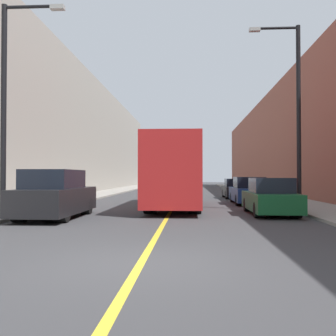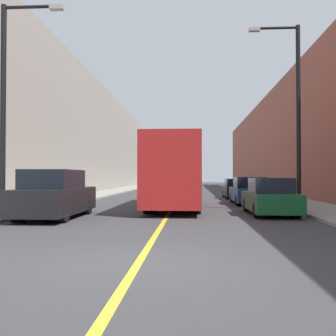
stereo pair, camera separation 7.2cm
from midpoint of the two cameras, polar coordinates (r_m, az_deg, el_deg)
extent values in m
plane|color=#38383A|center=(7.43, -4.30, -13.71)|extent=(200.00, 200.00, 0.00)
cube|color=gray|center=(38.07, -8.80, -3.53)|extent=(3.02, 72.00, 0.12)
cube|color=gray|center=(37.71, 12.60, -3.53)|extent=(3.02, 72.00, 0.12)
cube|color=gray|center=(39.14, -13.82, 4.88)|extent=(4.00, 72.00, 11.48)
cube|color=brown|center=(38.55, 17.73, 3.79)|extent=(4.00, 72.00, 9.86)
cube|color=gold|center=(37.24, 1.85, -3.68)|extent=(0.16, 72.00, 0.01)
cube|color=#AD1E1E|center=(20.24, 0.99, -0.50)|extent=(2.47, 10.73, 3.12)
cube|color=black|center=(14.93, 0.16, 1.85)|extent=(2.10, 0.04, 1.40)
cylinder|color=black|center=(17.02, -2.71, -4.94)|extent=(0.54, 1.00, 1.00)
cylinder|color=black|center=(16.93, 3.80, -4.95)|extent=(0.54, 1.00, 1.00)
cylinder|color=black|center=(23.64, -1.01, -3.89)|extent=(0.54, 1.00, 1.00)
cylinder|color=black|center=(23.57, 3.67, -3.90)|extent=(0.54, 1.00, 1.00)
cube|color=black|center=(15.85, -16.09, -4.53)|extent=(1.94, 4.99, 0.94)
cube|color=black|center=(15.58, -16.37, -1.55)|extent=(1.71, 2.74, 0.71)
cube|color=black|center=(13.54, -19.56, -4.39)|extent=(1.65, 0.04, 0.43)
cylinder|color=black|center=(14.72, -20.90, -6.07)|extent=(0.43, 0.68, 0.68)
cylinder|color=black|center=(14.17, -15.28, -6.30)|extent=(0.43, 0.68, 0.68)
cylinder|color=black|center=(17.58, -16.74, -5.30)|extent=(0.43, 0.68, 0.68)
cylinder|color=black|center=(17.12, -11.96, -5.43)|extent=(0.43, 0.68, 0.68)
cube|color=#145128|center=(17.10, 14.47, -4.71)|extent=(1.77, 4.57, 0.73)
cube|color=black|center=(16.85, 14.60, -2.45)|extent=(1.56, 2.05, 0.62)
cube|color=black|center=(14.89, 16.14, -4.73)|extent=(1.51, 0.04, 0.33)
cylinder|color=black|center=(15.61, 12.97, -5.95)|extent=(0.39, 0.62, 0.62)
cylinder|color=black|center=(15.90, 17.92, -5.84)|extent=(0.39, 0.62, 0.62)
cylinder|color=black|center=(18.39, 11.49, -5.23)|extent=(0.39, 0.62, 0.62)
cylinder|color=black|center=(18.64, 15.72, -5.16)|extent=(0.39, 0.62, 0.62)
cube|color=navy|center=(23.34, 11.50, -3.76)|extent=(1.80, 4.80, 0.75)
cube|color=black|center=(23.08, 11.58, -2.07)|extent=(1.58, 2.16, 0.63)
cube|color=black|center=(20.99, 12.42, -3.69)|extent=(1.53, 0.04, 0.34)
cylinder|color=black|center=(21.79, 10.23, -4.61)|extent=(0.40, 0.62, 0.62)
cylinder|color=black|center=(22.00, 13.87, -4.56)|extent=(0.40, 0.62, 0.62)
cylinder|color=black|center=(24.74, 9.40, -4.20)|extent=(0.40, 0.62, 0.62)
cylinder|color=black|center=(24.92, 12.62, -4.17)|extent=(0.40, 0.62, 0.62)
cube|color=black|center=(29.29, 9.81, -3.31)|extent=(1.82, 4.40, 0.68)
cube|color=black|center=(29.05, 9.85, -2.10)|extent=(1.60, 1.98, 0.57)
cube|color=black|center=(27.13, 10.32, -3.23)|extent=(1.55, 0.04, 0.30)
cylinder|color=black|center=(27.87, 8.67, -3.87)|extent=(0.40, 0.62, 0.62)
cylinder|color=black|center=(28.03, 11.57, -3.84)|extent=(0.40, 0.62, 0.62)
cylinder|color=black|center=(30.58, 8.20, -3.63)|extent=(0.40, 0.62, 0.62)
cylinder|color=black|center=(30.73, 10.84, -3.61)|extent=(0.40, 0.62, 0.62)
cylinder|color=black|center=(15.49, -22.88, 7.67)|extent=(0.20, 0.20, 7.71)
cylinder|color=black|center=(16.11, -19.41, 21.20)|extent=(1.96, 0.12, 0.12)
cube|color=#999993|center=(15.76, -15.88, 21.50)|extent=(0.50, 0.24, 0.16)
cylinder|color=black|center=(18.88, 18.33, 7.05)|extent=(0.20, 0.20, 8.36)
cylinder|color=black|center=(19.66, 15.33, 18.99)|extent=(1.96, 0.12, 0.12)
cube|color=#999993|center=(19.47, 12.35, 19.02)|extent=(0.50, 0.24, 0.16)
camera|label=1|loc=(0.04, -90.09, 0.00)|focal=42.00mm
camera|label=2|loc=(0.04, 89.91, 0.00)|focal=42.00mm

